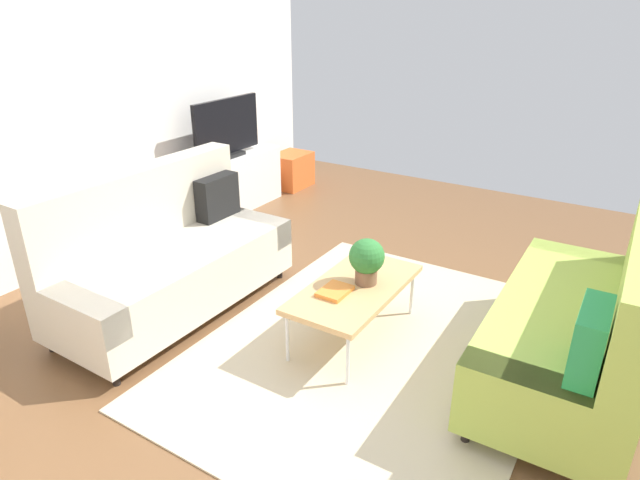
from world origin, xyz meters
name	(u,v)px	position (x,y,z in m)	size (l,w,h in m)	color
ground_plane	(353,332)	(0.00, 0.00, 0.00)	(7.68, 7.68, 0.00)	brown
wall_far	(79,99)	(0.00, 2.80, 1.45)	(6.40, 0.12, 2.90)	white
area_rug	(375,348)	(-0.10, -0.23, 0.01)	(2.90, 2.20, 0.01)	beige
couch_beige	(169,257)	(-0.43, 1.39, 0.44)	(1.91, 0.86, 1.10)	beige
couch_green	(582,323)	(0.24, -1.45, 0.44)	(1.91, 0.86, 1.10)	#A3BC4C
coffee_table	(355,289)	(-0.05, -0.03, 0.39)	(1.10, 0.56, 0.42)	tan
tv_console	(229,183)	(1.50, 2.46, 0.32)	(1.40, 0.44, 0.64)	silver
tv	(227,129)	(1.50, 2.44, 0.95)	(1.00, 0.20, 0.64)	black
storage_trunk	(291,170)	(2.60, 2.36, 0.22)	(0.52, 0.40, 0.44)	orange
potted_plant	(367,259)	(0.03, -0.07, 0.61)	(0.25, 0.25, 0.33)	brown
table_book_0	(335,291)	(-0.21, 0.04, 0.43)	(0.24, 0.18, 0.03)	orange
vase_0	(186,161)	(0.92, 2.51, 0.71)	(0.14, 0.14, 0.14)	#B24C4C
bottle_0	(206,158)	(1.12, 2.42, 0.71)	(0.04, 0.04, 0.14)	orange
bottle_1	(212,154)	(1.21, 2.42, 0.74)	(0.05, 0.05, 0.20)	red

